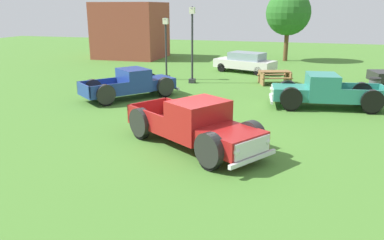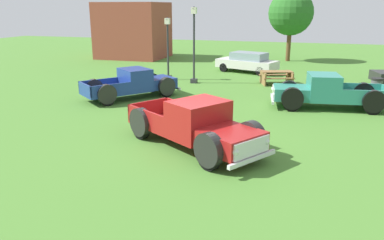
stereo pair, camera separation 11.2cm
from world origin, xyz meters
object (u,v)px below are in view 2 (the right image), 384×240
Objects in this scene: trash_can at (376,87)px; pickup_truck_behind_left at (321,92)px; lamp_post_near at (194,44)px; sedan_distant_b at (247,62)px; pickup_truck_foreground at (200,127)px; pickup_truck_behind_right at (136,84)px; oak_tree_east at (291,13)px; lamp_post_far at (168,47)px; picnic_table at (277,76)px.

pickup_truck_behind_left is at bearing -130.16° from trash_can.
sedan_distant_b is at bearing 62.98° from lamp_post_near.
pickup_truck_foreground is at bearing -72.54° from lamp_post_near.
pickup_truck_behind_right is 0.83× the size of oak_tree_east.
pickup_truck_behind_left is 16.29m from oak_tree_east.
pickup_truck_behind_left is at bearing -81.45° from oak_tree_east.
lamp_post_far reaches higher than pickup_truck_behind_left.
lamp_post_far is at bearing -176.62° from picnic_table.
trash_can reaches higher than picnic_table.
pickup_truck_behind_left is 0.90× the size of oak_tree_east.
pickup_truck_foreground is 1.20× the size of lamp_post_near.
oak_tree_east is (4.84, 11.75, 1.59)m from lamp_post_near.
pickup_truck_behind_right is at bearing -87.85° from lamp_post_far.
lamp_post_near reaches higher than pickup_truck_behind_left.
pickup_truck_behind_right is at bearing -113.93° from sedan_distant_b.
lamp_post_far reaches higher than picnic_table.
picnic_table is 5.48m from trash_can.
lamp_post_far is 4.04× the size of trash_can.
pickup_truck_foreground reaches higher than pickup_truck_behind_left.
trash_can is 13.97m from oak_tree_east.
picnic_table is (4.80, 1.04, -1.85)m from lamp_post_near.
lamp_post_near reaches higher than lamp_post_far.
pickup_truck_behind_left is 4.29m from trash_can.
pickup_truck_behind_right is 1.25× the size of lamp_post_far.
lamp_post_near is (1.69, 4.53, 1.64)m from pickup_truck_behind_right.
pickup_truck_behind_right is 1.08× the size of lamp_post_near.
pickup_truck_behind_left is 5.51× the size of trash_can.
pickup_truck_behind_left is 1.36× the size of lamp_post_far.
sedan_distant_b is at bearing 121.61° from picnic_table.
pickup_truck_behind_left is at bearing -29.33° from lamp_post_near.
pickup_truck_foreground is at bearing -50.89° from pickup_truck_behind_right.
pickup_truck_behind_left is 2.39× the size of picnic_table.
trash_can is at bearing 17.80° from pickup_truck_behind_right.
sedan_distant_b is 5.66m from lamp_post_near.
lamp_post_near is 12.80m from oak_tree_east.
pickup_truck_behind_right is (-5.08, 6.24, -0.06)m from pickup_truck_foreground.
lamp_post_far is (-1.88, 0.64, -0.33)m from lamp_post_near.
picnic_table is at bearing -58.39° from sedan_distant_b.
lamp_post_near reaches higher than pickup_truck_foreground.
lamp_post_near is at bearing 107.46° from pickup_truck_foreground.
sedan_distant_b is at bearing 93.38° from pickup_truck_foreground.
lamp_post_far reaches higher than sedan_distant_b.
pickup_truck_behind_right is at bearing -110.46° from lamp_post_near.
lamp_post_far is (-9.10, 4.70, 1.28)m from pickup_truck_behind_left.
oak_tree_east reaches higher than lamp_post_far.
lamp_post_near reaches higher than trash_can.
lamp_post_near is at bearing 175.52° from trash_can.
pickup_truck_behind_right is 8.55m from picnic_table.
oak_tree_east is (-2.38, 15.80, 3.20)m from pickup_truck_behind_left.
trash_can is at bearing -67.70° from oak_tree_east.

